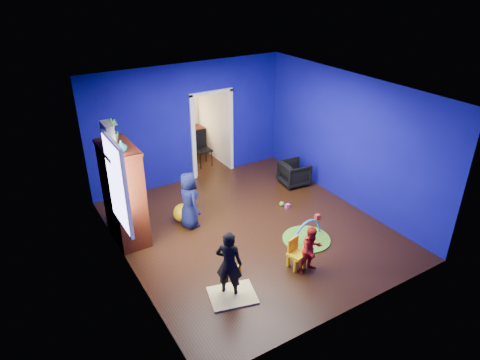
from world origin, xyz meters
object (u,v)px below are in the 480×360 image
vase (121,146)px  kid_chair (297,255)px  child_black (229,264)px  play_mat (306,239)px  study_desk (188,141)px  armchair (294,173)px  tv_armoire (124,194)px  toddler_red (311,250)px  crt_tv (125,192)px  hopper_ball (183,213)px  folding_chair (203,149)px  child_navy (189,200)px

vase → kid_chair: vase is taller
child_black → play_mat: 2.21m
study_desk → armchair: bearing=-65.7°
study_desk → child_black: bearing=-108.7°
tv_armoire → toddler_red: bearing=-47.9°
crt_tv → hopper_ball: crt_tv is taller
folding_chair → study_desk: bearing=90.0°
armchair → play_mat: armchair is taller
kid_chair → play_mat: bearing=24.3°
folding_chair → toddler_red: bearing=-94.6°
child_black → folding_chair: (1.92, 4.72, -0.13)m
child_black → child_navy: bearing=-54.7°
child_black → crt_tv: 2.62m
armchair → vase: 4.60m
child_black → study_desk: bearing=-65.1°
toddler_red → tv_armoire: (-2.42, 2.68, 0.54)m
tv_armoire → crt_tv: (0.04, 0.00, 0.04)m
study_desk → child_navy: bearing=-114.6°
tv_armoire → hopper_ball: (1.17, -0.00, -0.78)m
armchair → hopper_ball: armchair is taller
armchair → vase: vase is taller
play_mat → folding_chair: folding_chair is taller
child_navy → kid_chair: 2.48m
child_black → hopper_ball: child_black is taller
child_black → tv_armoire: (-0.90, 2.44, 0.39)m
armchair → crt_tv: crt_tv is taller
vase → play_mat: vase is taller
hopper_ball → folding_chair: folding_chair is taller
child_navy → tv_armoire: size_ratio=0.62×
tv_armoire → study_desk: bearing=49.0°
study_desk → folding_chair: size_ratio=0.96×
crt_tv → child_black: bearing=-70.6°
child_black → play_mat: bearing=-122.0°
toddler_red → hopper_ball: toddler_red is taller
child_black → crt_tv: size_ratio=1.70×
vase → kid_chair: size_ratio=0.41×
child_navy → kid_chair: child_navy is taller
child_black → hopper_ball: size_ratio=3.02×
folding_chair → crt_tv: bearing=-140.6°
toddler_red → child_navy: bearing=119.0°
kid_chair → crt_tv: bearing=117.2°
armchair → folding_chair: 2.57m
tv_armoire → play_mat: size_ratio=2.08×
hopper_ball → child_black: bearing=-96.3°
study_desk → play_mat: bearing=-88.4°
toddler_red → crt_tv: (-2.38, 2.68, 0.58)m
vase → kid_chair: 3.63m
tv_armoire → crt_tv: size_ratio=2.80×
folding_chair → tv_armoire: bearing=-141.0°
tv_armoire → hopper_ball: size_ratio=4.99×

